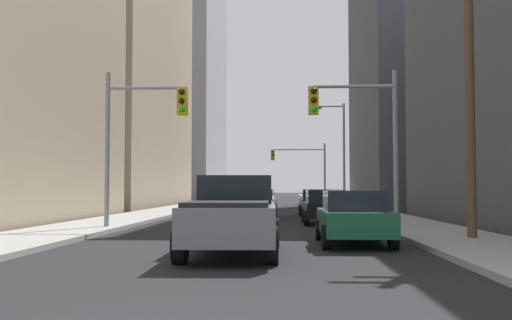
% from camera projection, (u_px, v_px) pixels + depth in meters
% --- Properties ---
extents(sidewalk_left, '(3.20, 160.00, 0.15)m').
position_uv_depth(sidewalk_left, '(201.00, 204.00, 55.08)').
color(sidewalk_left, '#9E9E99').
rests_on(sidewalk_left, ground).
extents(sidewalk_right, '(3.20, 160.00, 0.15)m').
position_uv_depth(sidewalk_right, '(338.00, 204.00, 54.51)').
color(sidewalk_right, '#9E9E99').
rests_on(sidewalk_right, ground).
extents(pickup_truck_grey, '(2.20, 5.44, 1.90)m').
position_uv_depth(pickup_truck_grey, '(233.00, 215.00, 13.98)').
color(pickup_truck_grey, slate).
rests_on(pickup_truck_grey, ground).
extents(sedan_green, '(1.95, 4.20, 1.52)m').
position_uv_depth(sedan_green, '(353.00, 217.00, 16.30)').
color(sedan_green, '#195938').
rests_on(sedan_green, ground).
extents(sedan_black, '(1.95, 4.23, 1.52)m').
position_uv_depth(sedan_black, '(325.00, 207.00, 25.60)').
color(sedan_black, black).
rests_on(sedan_black, ground).
extents(sedan_white, '(1.96, 4.27, 1.52)m').
position_uv_depth(sedan_white, '(259.00, 203.00, 30.95)').
color(sedan_white, white).
rests_on(sedan_white, ground).
extents(sedan_navy, '(1.95, 4.21, 1.52)m').
position_uv_depth(sedan_navy, '(316.00, 202.00, 33.28)').
color(sedan_navy, '#141E4C').
rests_on(sedan_navy, ground).
extents(traffic_signal_near_left, '(3.14, 0.44, 6.00)m').
position_uv_depth(traffic_signal_near_left, '(142.00, 124.00, 22.05)').
color(traffic_signal_near_left, gray).
rests_on(traffic_signal_near_left, ground).
extents(traffic_signal_near_right, '(3.32, 0.44, 6.00)m').
position_uv_depth(traffic_signal_near_right, '(358.00, 123.00, 21.68)').
color(traffic_signal_near_right, gray).
rests_on(traffic_signal_near_right, ground).
extents(traffic_signal_far_right, '(5.40, 0.44, 6.00)m').
position_uv_depth(traffic_signal_far_right, '(301.00, 163.00, 57.35)').
color(traffic_signal_far_right, gray).
rests_on(traffic_signal_far_right, ground).
extents(utility_pole_right, '(2.20, 0.28, 10.34)m').
position_uv_depth(utility_pole_right, '(469.00, 58.00, 17.19)').
color(utility_pole_right, brown).
rests_on(utility_pole_right, ground).
extents(street_lamp_right, '(2.17, 0.32, 7.50)m').
position_uv_depth(street_lamp_right, '(339.00, 146.00, 40.43)').
color(street_lamp_right, gray).
rests_on(street_lamp_right, ground).
extents(building_left_mid_office, '(21.83, 25.78, 33.37)m').
position_uv_depth(building_left_mid_office, '(51.00, 22.00, 52.66)').
color(building_left_mid_office, tan).
rests_on(building_left_mid_office, ground).
extents(building_left_far_tower, '(19.55, 29.41, 56.58)m').
position_uv_depth(building_left_far_tower, '(160.00, 28.00, 96.64)').
color(building_left_far_tower, '#93939E').
rests_on(building_left_far_tower, ground).
extents(building_right_mid_block, '(21.18, 18.89, 33.61)m').
position_uv_depth(building_right_mid_block, '(479.00, 19.00, 52.30)').
color(building_right_mid_block, '#4C515B').
rests_on(building_right_mid_block, ground).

